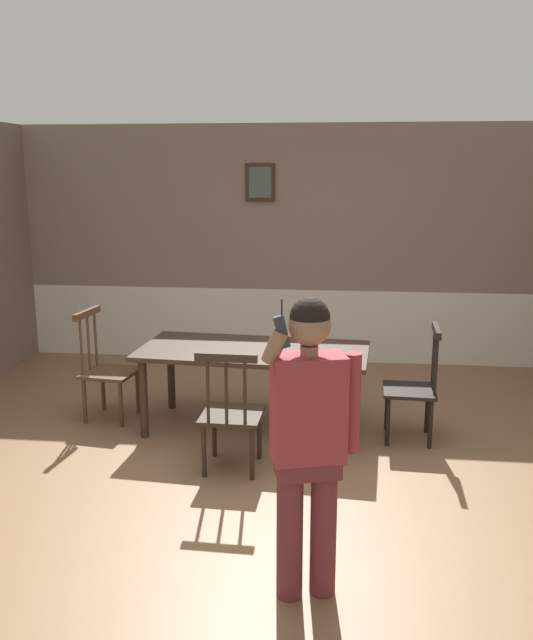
# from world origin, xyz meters

# --- Properties ---
(ground_plane) EXTENTS (7.11, 7.11, 0.00)m
(ground_plane) POSITION_xyz_m (0.00, 0.00, 0.00)
(ground_plane) COLOR #846042
(room_back_partition) EXTENTS (6.46, 0.17, 2.74)m
(room_back_partition) POSITION_xyz_m (-0.00, 3.19, 1.32)
(room_back_partition) COLOR gray
(room_back_partition) RESTS_ON ground_plane
(dining_table) EXTENTS (2.02, 1.07, 0.73)m
(dining_table) POSITION_xyz_m (-0.18, 0.95, 0.65)
(dining_table) COLOR #38281E
(dining_table) RESTS_ON ground_plane
(chair_near_window) EXTENTS (0.49, 0.49, 1.01)m
(chair_near_window) POSITION_xyz_m (-1.54, 1.05, 0.47)
(chair_near_window) COLOR #513823
(chair_near_window) RESTS_ON ground_plane
(chair_by_doorway) EXTENTS (0.45, 0.45, 0.98)m
(chair_by_doorway) POSITION_xyz_m (1.18, 0.85, 0.46)
(chair_by_doorway) COLOR black
(chair_by_doorway) RESTS_ON ground_plane
(chair_at_table_head) EXTENTS (0.46, 0.46, 0.96)m
(chair_at_table_head) POSITION_xyz_m (-0.24, 0.10, 0.46)
(chair_at_table_head) COLOR #2D2319
(chair_at_table_head) RESTS_ON ground_plane
(person_figure) EXTENTS (0.50, 0.29, 1.63)m
(person_figure) POSITION_xyz_m (0.41, -1.36, 0.92)
(person_figure) COLOR brown
(person_figure) RESTS_ON ground_plane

